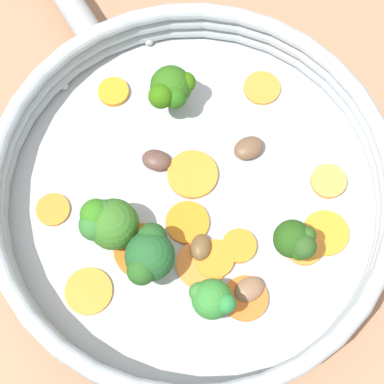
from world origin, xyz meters
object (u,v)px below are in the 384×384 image
Objects in this scene: broccoli_floret_3 at (212,299)px; broccoli_floret_1 at (107,222)px; carrot_slice_1 at (201,264)px; mushroom_piece_1 at (201,247)px; carrot_slice_12 at (89,291)px; carrot_slice_4 at (239,246)px; carrot_slice_8 at (262,88)px; broccoli_floret_4 at (149,255)px; broccoli_floret_0 at (172,89)px; mushroom_piece_0 at (156,160)px; skillet at (192,200)px; carrot_slice_10 at (187,222)px; carrot_slice_3 at (192,174)px; mushroom_piece_2 at (249,289)px; carrot_slice_5 at (53,210)px; broccoli_floret_2 at (295,241)px; carrot_slice_11 at (114,92)px; carrot_slice_0 at (142,251)px; carrot_slice_7 at (328,181)px; carrot_slice_9 at (326,233)px; mushroom_piece_3 at (249,148)px; carrot_slice_13 at (245,298)px; carrot_slice_6 at (304,246)px; carrot_slice_2 at (219,257)px.

broccoli_floret_1 is at bearing 34.81° from broccoli_floret_3.
carrot_slice_1 is 0.01m from mushroom_piece_1.
carrot_slice_4 is at bearing -91.82° from carrot_slice_12.
broccoli_floret_4 reaches higher than carrot_slice_8.
broccoli_floret_0 is 2.19× the size of mushroom_piece_1.
carrot_slice_4 is 0.08m from broccoli_floret_4.
carrot_slice_4 is at bearing -155.89° from mushroom_piece_0.
broccoli_floret_3 reaches higher than carrot_slice_12.
skillet is 8.79× the size of carrot_slice_10.
mushroom_piece_2 is (-0.11, -0.01, 0.00)m from carrot_slice_3.
carrot_slice_8 is at bearing -76.35° from carrot_slice_5.
broccoli_floret_1 is at bearing 64.84° from broccoli_floret_2.
carrot_slice_10 is at bearing -172.62° from mushroom_piece_0.
carrot_slice_11 is (0.10, 0.04, 0.00)m from carrot_slice_3.
broccoli_floret_3 reaches higher than carrot_slice_4.
carrot_slice_7 is at bearing -87.85° from carrot_slice_0.
mushroom_piece_0 is at bearing 47.05° from carrot_slice_9.
mushroom_piece_3 is at bearing -64.00° from carrot_slice_0.
carrot_slice_0 is 2.04× the size of mushroom_piece_1.
mushroom_piece_0 is (0.09, -0.03, -0.03)m from broccoli_floret_4.
carrot_slice_13 is at bearing -172.40° from skillet.
mushroom_piece_1 is at bearing -8.70° from broccoli_floret_3.
broccoli_floret_0 is 1.04× the size of broccoli_floret_1.
broccoli_floret_2 is (0.00, 0.01, 0.03)m from carrot_slice_6.
mushroom_piece_3 reaches higher than carrot_slice_9.
carrot_slice_5 is 0.12m from carrot_slice_11.
carrot_slice_11 is (0.04, 0.13, 0.00)m from carrot_slice_8.
mushroom_piece_3 is at bearing 47.65° from carrot_slice_7.
broccoli_floret_3 reaches higher than mushroom_piece_1.
carrot_slice_10 is 0.74× the size of broccoli_floret_0.
carrot_slice_0 and carrot_slice_4 have the same top height.
carrot_slice_12 is at bearing -172.85° from carrot_slice_5.
broccoli_floret_1 is 1.77× the size of mushroom_piece_3.
carrot_slice_11 is 0.60× the size of broccoli_floret_2.
mushroom_piece_0 is 0.14m from mushroom_piece_2.
carrot_slice_3 is at bearing -129.44° from mushroom_piece_0.
carrot_slice_0 is at bearing 33.73° from broccoli_floret_3.
mushroom_piece_1 is (0.05, 0.02, 0.00)m from carrot_slice_13.
carrot_slice_2 is 0.68× the size of broccoli_floret_1.
carrot_slice_0 is 0.15m from carrot_slice_11.
carrot_slice_3 is at bearing -1.99° from carrot_slice_2.
carrot_slice_9 is (-0.04, -0.15, -0.00)m from carrot_slice_0.
broccoli_floret_0 is (0.06, -0.13, 0.03)m from carrot_slice_5.
carrot_slice_7 is at bearing -73.70° from carrot_slice_2.
broccoli_floret_0 is at bearing -40.57° from carrot_slice_12.
carrot_slice_7 is 1.21× the size of mushroom_piece_0.
carrot_slice_11 is 1.09× the size of mushroom_piece_0.
mushroom_piece_1 reaches higher than carrot_slice_4.
carrot_slice_1 is 0.11m from mushroom_piece_3.
carrot_slice_1 is 0.18m from carrot_slice_11.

